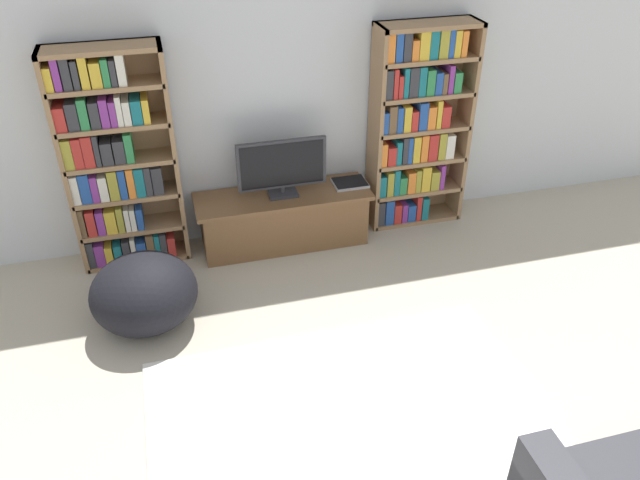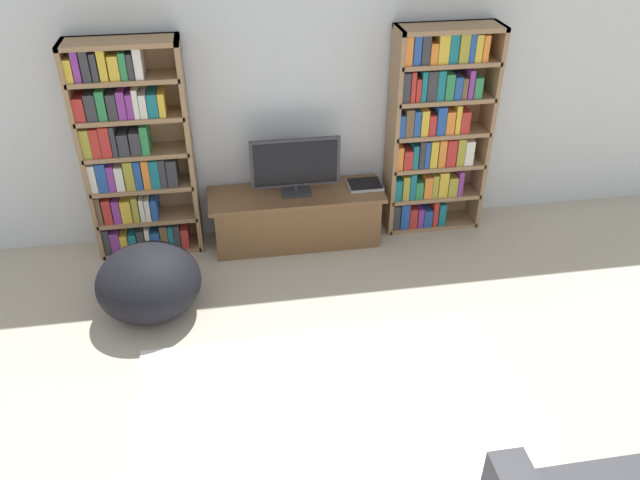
{
  "view_description": "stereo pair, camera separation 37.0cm",
  "coord_description": "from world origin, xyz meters",
  "px_view_note": "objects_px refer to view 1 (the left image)",
  "views": [
    {
      "loc": [
        -0.94,
        -0.57,
        3.01
      ],
      "look_at": [
        -0.01,
        2.84,
        0.7
      ],
      "focal_mm": 35.0,
      "sensor_mm": 36.0,
      "label": 1
    },
    {
      "loc": [
        -0.58,
        -0.65,
        3.01
      ],
      "look_at": [
        -0.01,
        2.84,
        0.7
      ],
      "focal_mm": 35.0,
      "sensor_mm": 36.0,
      "label": 2
    }
  ],
  "objects_px": {
    "bookshelf_left": "(115,163)",
    "bookshelf_right": "(415,125)",
    "television": "(282,167)",
    "beanbag_ottoman": "(144,293)",
    "laptop": "(350,183)",
    "tv_stand": "(284,219)"
  },
  "relations": [
    {
      "from": "bookshelf_left",
      "to": "bookshelf_right",
      "type": "distance_m",
      "value": 2.48
    },
    {
      "from": "television",
      "to": "bookshelf_left",
      "type": "bearing_deg",
      "value": 174.44
    },
    {
      "from": "bookshelf_right",
      "to": "television",
      "type": "height_order",
      "value": "bookshelf_right"
    },
    {
      "from": "bookshelf_left",
      "to": "beanbag_ottoman",
      "type": "xyz_separation_m",
      "value": [
        0.1,
        -0.9,
        -0.61
      ]
    },
    {
      "from": "television",
      "to": "beanbag_ottoman",
      "type": "xyz_separation_m",
      "value": [
        -1.19,
        -0.78,
        -0.47
      ]
    },
    {
      "from": "laptop",
      "to": "beanbag_ottoman",
      "type": "bearing_deg",
      "value": -155.46
    },
    {
      "from": "television",
      "to": "beanbag_ottoman",
      "type": "height_order",
      "value": "television"
    },
    {
      "from": "bookshelf_right",
      "to": "tv_stand",
      "type": "relative_size",
      "value": 1.2
    },
    {
      "from": "bookshelf_right",
      "to": "television",
      "type": "bearing_deg",
      "value": -174.1
    },
    {
      "from": "bookshelf_left",
      "to": "tv_stand",
      "type": "distance_m",
      "value": 1.44
    },
    {
      "from": "television",
      "to": "laptop",
      "type": "relative_size",
      "value": 2.56
    },
    {
      "from": "bookshelf_right",
      "to": "bookshelf_left",
      "type": "bearing_deg",
      "value": 179.97
    },
    {
      "from": "bookshelf_left",
      "to": "television",
      "type": "height_order",
      "value": "bookshelf_left"
    },
    {
      "from": "bookshelf_right",
      "to": "laptop",
      "type": "distance_m",
      "value": 0.74
    },
    {
      "from": "bookshelf_left",
      "to": "laptop",
      "type": "xyz_separation_m",
      "value": [
        1.88,
        -0.09,
        -0.39
      ]
    },
    {
      "from": "tv_stand",
      "to": "laptop",
      "type": "height_order",
      "value": "laptop"
    },
    {
      "from": "bookshelf_right",
      "to": "laptop",
      "type": "relative_size",
      "value": 6.18
    },
    {
      "from": "beanbag_ottoman",
      "to": "tv_stand",
      "type": "bearing_deg",
      "value": 33.54
    },
    {
      "from": "bookshelf_right",
      "to": "beanbag_ottoman",
      "type": "relative_size",
      "value": 2.35
    },
    {
      "from": "television",
      "to": "laptop",
      "type": "bearing_deg",
      "value": 3.76
    },
    {
      "from": "television",
      "to": "tv_stand",
      "type": "bearing_deg",
      "value": 90.0
    },
    {
      "from": "bookshelf_left",
      "to": "beanbag_ottoman",
      "type": "bearing_deg",
      "value": -83.9
    }
  ]
}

